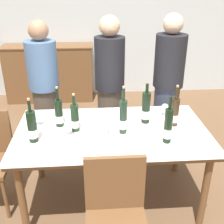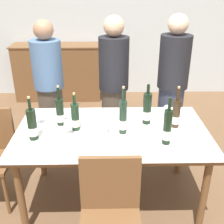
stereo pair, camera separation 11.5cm
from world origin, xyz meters
The scene contains 19 objects.
ground_plane centered at (0.00, 0.00, 0.00)m, with size 12.00×12.00×0.00m, color brown.
back_wall centered at (0.00, 2.89, 1.40)m, with size 8.00×0.10×2.80m.
sideboard_cabinet centered at (-0.89, 2.60, 0.48)m, with size 1.50×0.46×0.96m.
dining_table centered at (0.00, 0.00, 0.68)m, with size 1.67×0.96×0.76m.
ice_bucket centered at (-0.15, -0.08, 0.86)m, with size 0.23×0.23×0.20m.
wine_bottle_0 centered at (0.57, 0.06, 0.88)m, with size 0.07×0.07×0.38m.
wine_bottle_1 centered at (0.32, 0.14, 0.89)m, with size 0.08×0.08×0.37m.
wine_bottle_2 centered at (-0.46, 0.13, 0.88)m, with size 0.07×0.07×0.37m.
wine_bottle_3 centered at (0.43, -0.22, 0.89)m, with size 0.07×0.07×0.40m.
wine_bottle_4 centered at (0.09, -0.04, 0.90)m, with size 0.07×0.07×0.42m.
wine_bottle_5 centered at (-0.32, 0.03, 0.87)m, with size 0.07×0.07×0.34m.
wine_bottle_6 centered at (-0.65, -0.12, 0.88)m, with size 0.08×0.08×0.38m.
wine_glass_0 centered at (-0.66, 0.14, 0.85)m, with size 0.08×0.08×0.14m.
wine_glass_1 centered at (0.52, 0.25, 0.84)m, with size 0.07×0.07×0.13m.
wine_glass_2 centered at (-0.37, -0.06, 0.86)m, with size 0.07×0.07×0.14m.
chair_near_front centered at (-0.03, -0.71, 0.52)m, with size 0.42×0.42×0.89m.
person_host centered at (-0.69, 0.83, 0.79)m, with size 0.33×0.33×1.59m.
person_guest_left centered at (0.04, 0.84, 0.82)m, with size 0.33×0.33×1.62m.
person_guest_right centered at (0.68, 0.75, 0.83)m, with size 0.33×0.33×1.65m.
Camera 1 is at (-0.16, -2.14, 1.95)m, focal length 45.00 mm.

